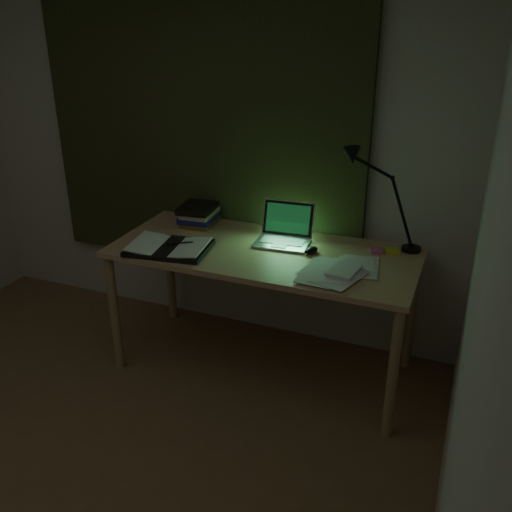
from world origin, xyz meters
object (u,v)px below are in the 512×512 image
(open_textbook, at_px, (169,247))
(loose_papers, at_px, (336,268))
(desk, at_px, (263,311))
(book_stack, at_px, (198,214))
(desk_lamp, at_px, (417,201))
(laptop, at_px, (282,227))

(open_textbook, relative_size, loose_papers, 1.35)
(desk, distance_m, open_textbook, 0.69)
(book_stack, bearing_deg, open_textbook, -85.47)
(desk, height_order, desk_lamp, desk_lamp)
(desk, xyz_separation_m, laptop, (0.07, 0.12, 0.52))
(loose_papers, distance_m, desk_lamp, 0.61)
(open_textbook, xyz_separation_m, desk_lamp, (1.31, 0.51, 0.28))
(loose_papers, height_order, desk_lamp, desk_lamp)
(book_stack, bearing_deg, loose_papers, -19.35)
(open_textbook, bearing_deg, laptop, 21.10)
(laptop, bearing_deg, loose_papers, -34.56)
(desk, relative_size, book_stack, 7.13)
(book_stack, distance_m, desk_lamp, 1.36)
(desk, distance_m, desk_lamp, 1.11)
(book_stack, bearing_deg, laptop, -11.51)
(open_textbook, bearing_deg, desk_lamp, 13.55)
(desk, bearing_deg, laptop, 59.13)
(desk_lamp, bearing_deg, loose_papers, -127.80)
(desk, distance_m, loose_papers, 0.63)
(laptop, xyz_separation_m, book_stack, (-0.62, 0.13, -0.05))
(book_stack, xyz_separation_m, loose_papers, (1.00, -0.35, -0.06))
(open_textbook, distance_m, desk_lamp, 1.43)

